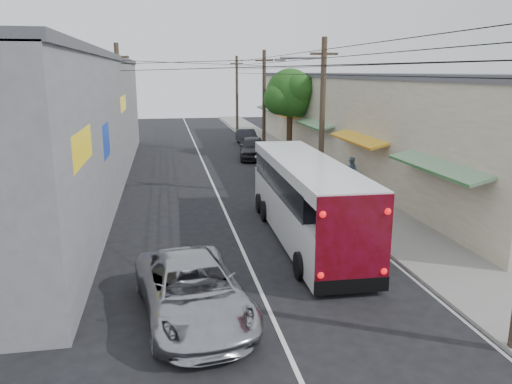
# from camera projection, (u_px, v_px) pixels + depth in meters

# --- Properties ---
(ground) EXTENTS (120.00, 120.00, 0.00)m
(ground) POSITION_uv_depth(u_px,v_px,m) (277.00, 329.00, 12.66)
(ground) COLOR black
(ground) RESTS_ON ground
(sidewalk) EXTENTS (3.00, 80.00, 0.12)m
(sidewalk) POSITION_uv_depth(u_px,v_px,m) (307.00, 170.00, 32.90)
(sidewalk) COLOR slate
(sidewalk) RESTS_ON ground
(building_right) EXTENTS (7.09, 40.00, 6.25)m
(building_right) POSITION_uv_depth(u_px,v_px,m) (362.00, 119.00, 34.87)
(building_right) COLOR beige
(building_right) RESTS_ON ground
(building_left) EXTENTS (7.20, 36.00, 7.25)m
(building_left) POSITION_uv_depth(u_px,v_px,m) (56.00, 122.00, 27.52)
(building_left) COLOR gray
(building_left) RESTS_ON ground
(utility_poles) EXTENTS (11.80, 45.28, 8.00)m
(utility_poles) POSITION_uv_depth(u_px,v_px,m) (256.00, 108.00, 31.67)
(utility_poles) COLOR #473828
(utility_poles) RESTS_ON ground
(street_tree) EXTENTS (4.40, 4.00, 6.60)m
(street_tree) POSITION_uv_depth(u_px,v_px,m) (291.00, 95.00, 37.63)
(street_tree) COLOR #3F2B19
(street_tree) RESTS_ON ground
(coach_bus) EXTENTS (2.69, 10.86, 3.11)m
(coach_bus) POSITION_uv_depth(u_px,v_px,m) (305.00, 198.00, 19.17)
(coach_bus) COLOR white
(coach_bus) RESTS_ON ground
(jeepney) EXTENTS (3.29, 5.84, 1.54)m
(jeepney) POSITION_uv_depth(u_px,v_px,m) (193.00, 290.00, 13.07)
(jeepney) COLOR #ABABB2
(jeepney) RESTS_ON ground
(parked_suv) EXTENTS (2.51, 5.18, 1.45)m
(parked_suv) POSITION_uv_depth(u_px,v_px,m) (281.00, 173.00, 28.38)
(parked_suv) COLOR #9C9EA4
(parked_suv) RESTS_ON ground
(parked_car_mid) EXTENTS (2.61, 5.08, 1.65)m
(parked_car_mid) POSITION_uv_depth(u_px,v_px,m) (253.00, 148.00, 37.18)
(parked_car_mid) COLOR #232428
(parked_car_mid) RESTS_ON ground
(parked_car_far) EXTENTS (1.53, 4.08, 1.33)m
(parked_car_far) POSITION_uv_depth(u_px,v_px,m) (247.00, 137.00, 44.67)
(parked_car_far) COLOR black
(parked_car_far) RESTS_ON ground
(pedestrian_near) EXTENTS (0.70, 0.55, 1.70)m
(pedestrian_near) POSITION_uv_depth(u_px,v_px,m) (326.00, 173.00, 27.08)
(pedestrian_near) COLOR #CE6D8C
(pedestrian_near) RESTS_ON sidewalk
(pedestrian_far) EXTENTS (1.02, 0.97, 1.66)m
(pedestrian_far) POSITION_uv_depth(u_px,v_px,m) (351.00, 172.00, 27.70)
(pedestrian_far) COLOR #839EBF
(pedestrian_far) RESTS_ON sidewalk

